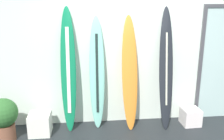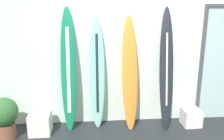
{
  "view_description": "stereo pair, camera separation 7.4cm",
  "coord_description": "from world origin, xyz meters",
  "px_view_note": "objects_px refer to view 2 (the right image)",
  "views": [
    {
      "loc": [
        -0.73,
        -3.08,
        2.2
      ],
      "look_at": [
        -0.32,
        0.95,
        1.09
      ],
      "focal_mm": 39.06,
      "sensor_mm": 36.0,
      "label": 1
    },
    {
      "loc": [
        -0.66,
        -3.09,
        2.2
      ],
      "look_at": [
        -0.32,
        0.95,
        1.09
      ],
      "focal_mm": 39.06,
      "sensor_mm": 36.0,
      "label": 2
    }
  ],
  "objects_px": {
    "surfboard_seafoam": "(97,74)",
    "display_block_center": "(191,117)",
    "display_block_left": "(40,123)",
    "potted_plant": "(4,116)",
    "surfboard_emerald": "(68,70)",
    "surfboard_charcoal": "(166,70)",
    "surfboard_sunset": "(130,74)"
  },
  "relations": [
    {
      "from": "surfboard_emerald",
      "to": "potted_plant",
      "type": "bearing_deg",
      "value": -163.73
    },
    {
      "from": "display_block_left",
      "to": "potted_plant",
      "type": "bearing_deg",
      "value": -164.45
    },
    {
      "from": "surfboard_seafoam",
      "to": "display_block_center",
      "type": "distance_m",
      "value": 1.93
    },
    {
      "from": "surfboard_charcoal",
      "to": "surfboard_sunset",
      "type": "bearing_deg",
      "value": 177.0
    },
    {
      "from": "surfboard_emerald",
      "to": "potted_plant",
      "type": "relative_size",
      "value": 2.98
    },
    {
      "from": "surfboard_emerald",
      "to": "surfboard_seafoam",
      "type": "distance_m",
      "value": 0.5
    },
    {
      "from": "display_block_center",
      "to": "surfboard_charcoal",
      "type": "bearing_deg",
      "value": 175.8
    },
    {
      "from": "surfboard_seafoam",
      "to": "display_block_center",
      "type": "xyz_separation_m",
      "value": [
        1.73,
        -0.14,
        -0.85
      ]
    },
    {
      "from": "surfboard_seafoam",
      "to": "display_block_center",
      "type": "relative_size",
      "value": 6.05
    },
    {
      "from": "surfboard_seafoam",
      "to": "surfboard_charcoal",
      "type": "height_order",
      "value": "surfboard_charcoal"
    },
    {
      "from": "surfboard_seafoam",
      "to": "surfboard_sunset",
      "type": "relative_size",
      "value": 0.99
    },
    {
      "from": "surfboard_sunset",
      "to": "surfboard_charcoal",
      "type": "xyz_separation_m",
      "value": [
        0.64,
        -0.03,
        0.07
      ]
    },
    {
      "from": "surfboard_seafoam",
      "to": "surfboard_charcoal",
      "type": "xyz_separation_m",
      "value": [
        1.22,
        -0.11,
        0.06
      ]
    },
    {
      "from": "display_block_left",
      "to": "display_block_center",
      "type": "height_order",
      "value": "display_block_left"
    },
    {
      "from": "display_block_left",
      "to": "potted_plant",
      "type": "xyz_separation_m",
      "value": [
        -0.54,
        -0.15,
        0.23
      ]
    },
    {
      "from": "display_block_center",
      "to": "potted_plant",
      "type": "distance_m",
      "value": 3.3
    },
    {
      "from": "potted_plant",
      "to": "display_block_center",
      "type": "bearing_deg",
      "value": 3.67
    },
    {
      "from": "surfboard_charcoal",
      "to": "display_block_left",
      "type": "relative_size",
      "value": 5.81
    },
    {
      "from": "potted_plant",
      "to": "surfboard_sunset",
      "type": "bearing_deg",
      "value": 7.55
    },
    {
      "from": "surfboard_seafoam",
      "to": "display_block_left",
      "type": "distance_m",
      "value": 1.31
    },
    {
      "from": "surfboard_emerald",
      "to": "display_block_left",
      "type": "xyz_separation_m",
      "value": [
        -0.51,
        -0.16,
        -0.9
      ]
    },
    {
      "from": "surfboard_seafoam",
      "to": "display_block_center",
      "type": "height_order",
      "value": "surfboard_seafoam"
    },
    {
      "from": "display_block_center",
      "to": "surfboard_sunset",
      "type": "bearing_deg",
      "value": 176.46
    },
    {
      "from": "display_block_center",
      "to": "potted_plant",
      "type": "relative_size",
      "value": 0.46
    },
    {
      "from": "surfboard_seafoam",
      "to": "surfboard_charcoal",
      "type": "distance_m",
      "value": 1.22
    },
    {
      "from": "surfboard_emerald",
      "to": "surfboard_sunset",
      "type": "height_order",
      "value": "surfboard_emerald"
    },
    {
      "from": "surfboard_sunset",
      "to": "potted_plant",
      "type": "height_order",
      "value": "surfboard_sunset"
    },
    {
      "from": "surfboard_charcoal",
      "to": "display_block_center",
      "type": "bearing_deg",
      "value": -4.2
    },
    {
      "from": "surfboard_sunset",
      "to": "surfboard_charcoal",
      "type": "height_order",
      "value": "surfboard_charcoal"
    },
    {
      "from": "surfboard_sunset",
      "to": "display_block_center",
      "type": "bearing_deg",
      "value": -3.54
    },
    {
      "from": "surfboard_seafoam",
      "to": "potted_plant",
      "type": "bearing_deg",
      "value": -167.16
    },
    {
      "from": "surfboard_emerald",
      "to": "surfboard_seafoam",
      "type": "height_order",
      "value": "surfboard_emerald"
    }
  ]
}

